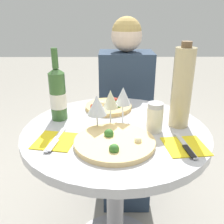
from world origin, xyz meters
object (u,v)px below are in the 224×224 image
(wine_bottle, at_px, (58,94))
(tall_carafe, at_px, (182,88))
(seated_diner, at_px, (126,120))
(dining_table, at_px, (115,163))
(pizza_large, at_px, (115,142))
(chair_behind_diner, at_px, (124,126))

(wine_bottle, distance_m, tall_carafe, 0.55)
(seated_diner, distance_m, tall_carafe, 0.67)
(seated_diner, bearing_deg, dining_table, 81.67)
(dining_table, xyz_separation_m, pizza_large, (-0.01, -0.14, 0.19))
(seated_diner, bearing_deg, wine_bottle, 52.19)
(seated_diner, relative_size, wine_bottle, 3.61)
(dining_table, distance_m, wine_bottle, 0.41)
(chair_behind_diner, distance_m, seated_diner, 0.18)
(seated_diner, height_order, wine_bottle, seated_diner)
(tall_carafe, bearing_deg, dining_table, -173.83)
(chair_behind_diner, bearing_deg, wine_bottle, 59.46)
(seated_diner, relative_size, tall_carafe, 3.26)
(tall_carafe, bearing_deg, seated_diner, 111.20)
(wine_bottle, bearing_deg, dining_table, -21.77)
(chair_behind_diner, height_order, wine_bottle, wine_bottle)
(seated_diner, relative_size, pizza_large, 3.82)
(wine_bottle, xyz_separation_m, tall_carafe, (0.54, -0.07, 0.05))
(tall_carafe, bearing_deg, pizza_large, -149.02)
(dining_table, height_order, pizza_large, pizza_large)
(seated_diner, xyz_separation_m, wine_bottle, (-0.34, -0.44, 0.33))
(dining_table, distance_m, pizza_large, 0.24)
(dining_table, xyz_separation_m, wine_bottle, (-0.26, 0.10, 0.30))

